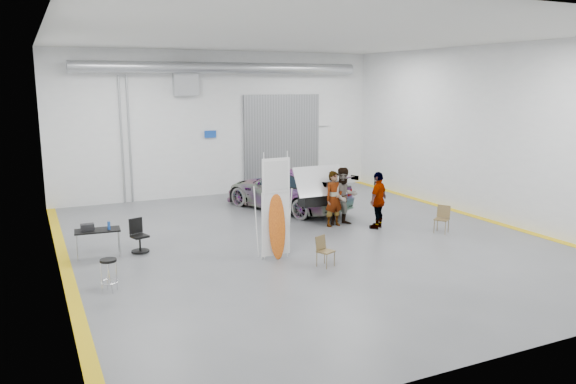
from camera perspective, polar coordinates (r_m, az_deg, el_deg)
name	(u,v)px	position (r m, az deg, el deg)	size (l,w,h in m)	color
ground	(307,240)	(17.14, 1.97, -4.95)	(16.00, 16.00, 0.00)	#58595E
room_shell	(284,103)	(18.58, -0.45, 9.07)	(14.02, 16.18, 6.01)	silver
sedan_car	(287,189)	(21.14, -0.09, 0.29)	(2.16, 5.30, 1.54)	white
person_a	(334,199)	(18.69, 4.70, -0.68)	(0.68, 0.44, 1.86)	brown
person_b	(344,196)	(18.87, 5.72, -0.44)	(0.96, 0.73, 1.96)	slate
person_c	(378,200)	(18.58, 9.14, -0.82)	(1.09, 0.45, 1.89)	#965432
surfboard_display	(276,216)	(15.11, -1.20, -2.48)	(0.83, 0.24, 2.94)	white
folding_chair_near	(325,257)	(14.77, 3.82, -6.62)	(0.49, 0.52, 0.80)	brown
folding_chair_far	(441,225)	(18.58, 15.29, -3.21)	(0.56, 0.67, 0.87)	brown
shop_stool	(109,276)	(13.60, -17.71, -8.10)	(0.40, 0.40, 0.78)	black
work_table	(95,230)	(16.29, -19.03, -3.67)	(1.24, 0.70, 0.98)	#92949A
office_chair	(139,238)	(16.47, -14.87, -4.50)	(0.52, 0.54, 0.94)	black
trunk_lid	(317,178)	(18.89, 3.01, 1.40)	(1.79, 1.09, 0.04)	silver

